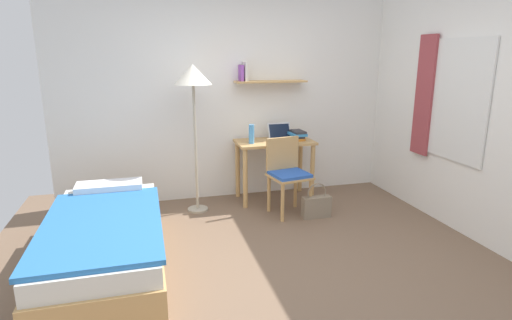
{
  "coord_description": "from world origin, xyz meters",
  "views": [
    {
      "loc": [
        -1.1,
        -3.11,
        1.82
      ],
      "look_at": [
        -0.12,
        0.51,
        0.85
      ],
      "focal_mm": 29.07,
      "sensor_mm": 36.0,
      "label": 1
    }
  ],
  "objects_px": {
    "desk_chair": "(287,172)",
    "bed": "(106,242)",
    "book_stack": "(297,135)",
    "desk": "(275,153)",
    "handbag": "(316,206)",
    "water_bottle": "(252,134)",
    "laptop": "(280,135)",
    "standing_lamp": "(193,82)"
  },
  "relations": [
    {
      "from": "laptop",
      "to": "book_stack",
      "type": "xyz_separation_m",
      "value": [
        0.2,
        -0.09,
        0.01
      ]
    },
    {
      "from": "desk",
      "to": "handbag",
      "type": "relative_size",
      "value": 2.34
    },
    {
      "from": "book_stack",
      "to": "bed",
      "type": "bearing_deg",
      "value": -150.23
    },
    {
      "from": "desk_chair",
      "to": "water_bottle",
      "type": "bearing_deg",
      "value": 128.42
    },
    {
      "from": "water_bottle",
      "to": "handbag",
      "type": "xyz_separation_m",
      "value": [
        0.59,
        -0.64,
        -0.74
      ]
    },
    {
      "from": "standing_lamp",
      "to": "handbag",
      "type": "bearing_deg",
      "value": -24.09
    },
    {
      "from": "water_bottle",
      "to": "book_stack",
      "type": "distance_m",
      "value": 0.62
    },
    {
      "from": "standing_lamp",
      "to": "book_stack",
      "type": "bearing_deg",
      "value": 5.63
    },
    {
      "from": "water_bottle",
      "to": "desk_chair",
      "type": "bearing_deg",
      "value": -51.58
    },
    {
      "from": "bed",
      "to": "handbag",
      "type": "distance_m",
      "value": 2.29
    },
    {
      "from": "desk_chair",
      "to": "bed",
      "type": "bearing_deg",
      "value": -157.24
    },
    {
      "from": "standing_lamp",
      "to": "water_bottle",
      "type": "height_order",
      "value": "standing_lamp"
    },
    {
      "from": "water_bottle",
      "to": "desk",
      "type": "bearing_deg",
      "value": 13.52
    },
    {
      "from": "desk_chair",
      "to": "handbag",
      "type": "distance_m",
      "value": 0.51
    },
    {
      "from": "desk",
      "to": "book_stack",
      "type": "distance_m",
      "value": 0.37
    },
    {
      "from": "bed",
      "to": "desk",
      "type": "height_order",
      "value": "desk"
    },
    {
      "from": "laptop",
      "to": "desk",
      "type": "bearing_deg",
      "value": -142.41
    },
    {
      "from": "laptop",
      "to": "book_stack",
      "type": "distance_m",
      "value": 0.22
    },
    {
      "from": "laptop",
      "to": "handbag",
      "type": "distance_m",
      "value": 1.06
    },
    {
      "from": "bed",
      "to": "water_bottle",
      "type": "bearing_deg",
      "value": 36.94
    },
    {
      "from": "desk_chair",
      "to": "handbag",
      "type": "xyz_separation_m",
      "value": [
        0.27,
        -0.24,
        -0.36
      ]
    },
    {
      "from": "bed",
      "to": "book_stack",
      "type": "relative_size",
      "value": 7.94
    },
    {
      "from": "standing_lamp",
      "to": "desk",
      "type": "bearing_deg",
      "value": 8.31
    },
    {
      "from": "bed",
      "to": "desk",
      "type": "bearing_deg",
      "value": 33.75
    },
    {
      "from": "book_stack",
      "to": "standing_lamp",
      "type": "bearing_deg",
      "value": -174.37
    },
    {
      "from": "water_bottle",
      "to": "book_stack",
      "type": "bearing_deg",
      "value": 5.4
    },
    {
      "from": "desk",
      "to": "laptop",
      "type": "distance_m",
      "value": 0.25
    },
    {
      "from": "bed",
      "to": "handbag",
      "type": "height_order",
      "value": "bed"
    },
    {
      "from": "bed",
      "to": "handbag",
      "type": "xyz_separation_m",
      "value": [
        2.22,
        0.58,
        -0.1
      ]
    },
    {
      "from": "book_stack",
      "to": "handbag",
      "type": "distance_m",
      "value": 0.98
    },
    {
      "from": "desk",
      "to": "water_bottle",
      "type": "distance_m",
      "value": 0.43
    },
    {
      "from": "handbag",
      "to": "desk_chair",
      "type": "bearing_deg",
      "value": 139.14
    },
    {
      "from": "desk",
      "to": "water_bottle",
      "type": "relative_size",
      "value": 4.12
    },
    {
      "from": "laptop",
      "to": "book_stack",
      "type": "relative_size",
      "value": 1.22
    },
    {
      "from": "book_stack",
      "to": "handbag",
      "type": "bearing_deg",
      "value": -91.37
    },
    {
      "from": "laptop",
      "to": "water_bottle",
      "type": "relative_size",
      "value": 1.29
    },
    {
      "from": "water_bottle",
      "to": "book_stack",
      "type": "xyz_separation_m",
      "value": [
        0.61,
        0.06,
        -0.05
      ]
    },
    {
      "from": "standing_lamp",
      "to": "laptop",
      "type": "distance_m",
      "value": 1.32
    },
    {
      "from": "desk",
      "to": "laptop",
      "type": "xyz_separation_m",
      "value": [
        0.1,
        0.07,
        0.21
      ]
    },
    {
      "from": "handbag",
      "to": "bed",
      "type": "bearing_deg",
      "value": -165.38
    },
    {
      "from": "desk",
      "to": "handbag",
      "type": "xyz_separation_m",
      "value": [
        0.28,
        -0.72,
        -0.46
      ]
    },
    {
      "from": "bed",
      "to": "standing_lamp",
      "type": "height_order",
      "value": "standing_lamp"
    }
  ]
}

